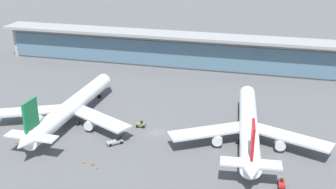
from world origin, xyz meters
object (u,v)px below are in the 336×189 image
(service_truck_near_nose_olive, at_px, (141,125))
(service_truck_mid_apron_red, at_px, (282,184))
(safety_cone_echo, at_px, (83,162))
(safety_cone_alpha, at_px, (97,168))
(safety_cone_charlie, at_px, (92,164))
(airliner_left_stand, at_px, (70,108))
(safety_cone_bravo, at_px, (17,142))
(airliner_centre_stand, at_px, (249,126))
(safety_cone_delta, at_px, (93,163))
(service_truck_under_wing_grey, at_px, (115,141))

(service_truck_near_nose_olive, bearing_deg, service_truck_mid_apron_red, -27.85)
(service_truck_mid_apron_red, height_order, safety_cone_echo, service_truck_mid_apron_red)
(safety_cone_alpha, relative_size, safety_cone_charlie, 1.00)
(airliner_left_stand, height_order, safety_cone_bravo, airliner_left_stand)
(safety_cone_alpha, xyz_separation_m, safety_cone_bravo, (-28.23, 6.98, 0.00))
(service_truck_near_nose_olive, distance_m, safety_cone_echo, 25.85)
(service_truck_mid_apron_red, relative_size, safety_cone_echo, 4.20)
(airliner_left_stand, xyz_separation_m, service_truck_near_nose_olive, (22.76, 2.09, -4.14))
(airliner_left_stand, bearing_deg, safety_cone_charlie, -52.65)
(airliner_centre_stand, bearing_deg, safety_cone_delta, -149.21)
(service_truck_mid_apron_red, bearing_deg, safety_cone_alpha, -175.66)
(service_truck_mid_apron_red, relative_size, safety_cone_alpha, 4.20)
(airliner_left_stand, distance_m, safety_cone_alpha, 31.27)
(airliner_left_stand, xyz_separation_m, service_truck_under_wing_grey, (19.06, -10.35, -4.20))
(safety_cone_bravo, distance_m, safety_cone_charlie, 26.95)
(service_truck_under_wing_grey, bearing_deg, airliner_left_stand, 151.49)
(safety_cone_bravo, height_order, safety_cone_echo, same)
(airliner_left_stand, xyz_separation_m, safety_cone_echo, (14.66, -22.45, -4.69))
(airliner_centre_stand, xyz_separation_m, service_truck_near_nose_olive, (-33.27, 1.41, -4.14))
(service_truck_mid_apron_red, relative_size, safety_cone_delta, 4.20)
(airliner_centre_stand, bearing_deg, service_truck_mid_apron_red, -65.45)
(safety_cone_delta, xyz_separation_m, safety_cone_echo, (-2.65, -0.07, 0.00))
(airliner_left_stand, bearing_deg, safety_cone_bravo, -117.48)
(safety_cone_charlie, bearing_deg, safety_cone_bravo, 167.95)
(airliner_centre_stand, height_order, safety_cone_delta, airliner_centre_stand)
(airliner_left_stand, bearing_deg, service_truck_under_wing_grey, -28.51)
(service_truck_near_nose_olive, height_order, safety_cone_delta, service_truck_near_nose_olive)
(service_truck_mid_apron_red, xyz_separation_m, safety_cone_delta, (-48.45, -1.75, -0.56))
(airliner_left_stand, distance_m, safety_cone_delta, 28.69)
(airliner_left_stand, distance_m, safety_cone_echo, 27.22)
(airliner_left_stand, height_order, safety_cone_echo, airliner_left_stand)
(service_truck_under_wing_grey, distance_m, safety_cone_charlie, 12.58)
(airliner_left_stand, distance_m, safety_cone_charlie, 29.08)
(airliner_centre_stand, xyz_separation_m, safety_cone_bravo, (-64.97, -17.87, -4.69))
(safety_cone_echo, bearing_deg, safety_cone_charlie, -7.41)
(safety_cone_delta, bearing_deg, safety_cone_alpha, -41.92)
(service_truck_near_nose_olive, height_order, safety_cone_bravo, service_truck_near_nose_olive)
(airliner_left_stand, xyz_separation_m, airliner_centre_stand, (56.03, 0.68, 0.00))
(airliner_left_stand, distance_m, service_truck_mid_apron_red, 69.05)
(safety_cone_alpha, bearing_deg, safety_cone_echo, 159.75)
(airliner_centre_stand, distance_m, safety_cone_bravo, 67.54)
(service_truck_under_wing_grey, xyz_separation_m, safety_cone_charlie, (-1.65, -12.46, -0.49))
(service_truck_mid_apron_red, bearing_deg, service_truck_under_wing_grey, 167.58)
(safety_cone_echo, bearing_deg, safety_cone_bravo, 167.42)
(service_truck_under_wing_grey, height_order, safety_cone_alpha, service_truck_under_wing_grey)
(safety_cone_charlie, distance_m, safety_cone_delta, 0.43)
(airliner_left_stand, xyz_separation_m, safety_cone_delta, (17.31, -22.39, -4.69))
(safety_cone_charlie, xyz_separation_m, safety_cone_echo, (-2.75, 0.36, 0.00))
(service_truck_under_wing_grey, xyz_separation_m, safety_cone_echo, (-4.40, -12.10, -0.49))
(airliner_centre_stand, height_order, service_truck_mid_apron_red, airliner_centre_stand)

